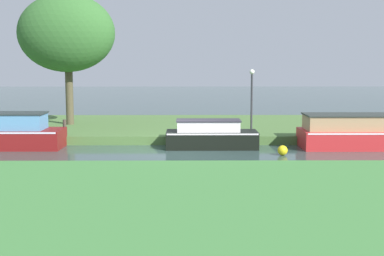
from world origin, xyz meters
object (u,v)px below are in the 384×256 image
willow_tree_left (66,33)px  black_cruiser (211,136)px  mooring_post_near (65,127)px  lamp_post (252,93)px  channel_buoy (283,150)px  red_narrowboat (368,133)px

willow_tree_left → black_cruiser: bearing=-35.3°
black_cruiser → mooring_post_near: 7.02m
lamp_post → mooring_post_near: (-8.90, -0.54, -1.56)m
willow_tree_left → lamp_post: bearing=-19.3°
mooring_post_near → channel_buoy: bearing=-19.1°
black_cruiser → mooring_post_near: bearing=168.1°
lamp_post → channel_buoy: bearing=-77.9°
lamp_post → channel_buoy: (0.84, -3.92, -2.11)m
black_cruiser → channel_buoy: black_cruiser is taller
mooring_post_near → lamp_post: bearing=3.5°
red_narrowboat → black_cruiser: (-7.05, -0.00, -0.12)m
lamp_post → red_narrowboat: bearing=-21.6°
red_narrowboat → willow_tree_left: (-14.59, 5.35, 4.66)m
willow_tree_left → mooring_post_near: size_ratio=9.73×
red_narrowboat → mooring_post_near: red_narrowboat is taller
black_cruiser → channel_buoy: (2.88, -1.93, -0.35)m
red_narrowboat → lamp_post: lamp_post is taller
willow_tree_left → channel_buoy: size_ratio=16.95×
red_narrowboat → black_cruiser: red_narrowboat is taller
black_cruiser → willow_tree_left: size_ratio=0.58×
red_narrowboat → black_cruiser: 7.05m
red_narrowboat → willow_tree_left: willow_tree_left is taller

